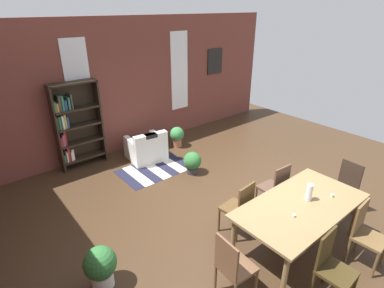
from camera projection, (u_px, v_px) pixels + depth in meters
ground_plane at (249, 212)px, 5.47m from camera, size 10.21×10.21×0.00m
back_wall_brick at (134, 85)px, 7.54m from camera, size 8.86×0.12×3.18m
window_pane_0 at (79, 88)px, 6.63m from camera, size 0.55×0.02×2.07m
window_pane_1 at (179, 72)px, 8.22m from camera, size 0.55×0.02×2.07m
dining_table at (301, 209)px, 4.41m from camera, size 2.06×1.06×0.78m
vase_on_table at (309, 192)px, 4.42m from camera, size 0.09×0.09×0.26m
tealight_candle_0 at (294, 216)px, 4.12m from camera, size 0.04×0.04×0.04m
tealight_candle_1 at (332, 195)px, 4.54m from camera, size 0.04×0.04×0.05m
dining_chair_near_left at (332, 265)px, 3.69m from camera, size 0.42×0.42×0.95m
dining_chair_head_right at (345, 186)px, 5.30m from camera, size 0.43×0.43×0.95m
dining_chair_head_left at (233, 266)px, 3.68m from camera, size 0.43×0.43×0.95m
dining_chair_far_left at (240, 207)px, 4.76m from camera, size 0.44×0.44×0.95m
dining_chair_far_right at (275, 187)px, 5.29m from camera, size 0.42×0.42×0.95m
dining_chair_near_right at (365, 232)px, 4.22m from camera, size 0.42×0.42×0.95m
bookshelf_tall at (75, 125)px, 6.67m from camera, size 1.02×0.29×1.93m
armchair_white at (146, 149)px, 7.23m from camera, size 0.89×0.89×0.75m
potted_plant_by_shelf at (177, 136)px, 7.89m from camera, size 0.37×0.37×0.53m
potted_plant_corner at (100, 266)px, 3.90m from camera, size 0.43×0.43×0.61m
potted_plant_window at (192, 162)px, 6.64m from camera, size 0.39×0.39×0.50m
striped_rug at (155, 169)px, 6.89m from camera, size 1.57×1.00×0.01m
framed_picture at (215, 61)px, 8.92m from camera, size 0.56×0.03×0.72m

